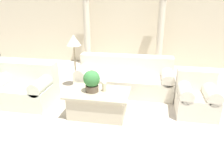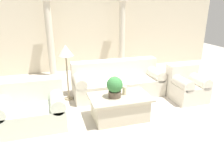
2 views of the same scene
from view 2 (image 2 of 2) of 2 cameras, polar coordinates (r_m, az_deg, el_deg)
name	(u,v)px [view 2 (image 2 of 2)]	position (r m, az deg, el deg)	size (l,w,h in m)	color
ground_plane	(113,108)	(5.09, 0.38, -6.25)	(16.00, 16.00, 0.00)	#BCB2A3
wall_back	(85,24)	(7.86, -7.09, 15.19)	(10.00, 0.06, 3.20)	beige
sofa_long	(117,81)	(5.76, 1.36, 0.72)	(2.32, 0.93, 0.87)	beige
loveseat	(31,107)	(4.59, -20.37, -5.75)	(1.28, 0.93, 0.87)	silver
coffee_table	(120,107)	(4.56, 2.01, -6.00)	(1.24, 0.80, 0.50)	beige
potted_plant	(115,87)	(4.34, 0.71, -0.66)	(0.32, 0.32, 0.43)	brown
pillar_candle	(125,91)	(4.51, 3.30, -1.73)	(0.09, 0.09, 0.18)	beige
floor_lamp	(66,53)	(5.29, -12.00, 7.82)	(0.36, 0.36, 1.37)	gray
column_left	(50,39)	(7.31, -15.90, 11.32)	(0.30, 0.30, 2.41)	beige
column_right	(122,36)	(7.74, 2.57, 12.50)	(0.30, 0.30, 2.41)	beige
armchair	(186,85)	(5.78, 18.77, -0.17)	(0.77, 0.87, 0.83)	beige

